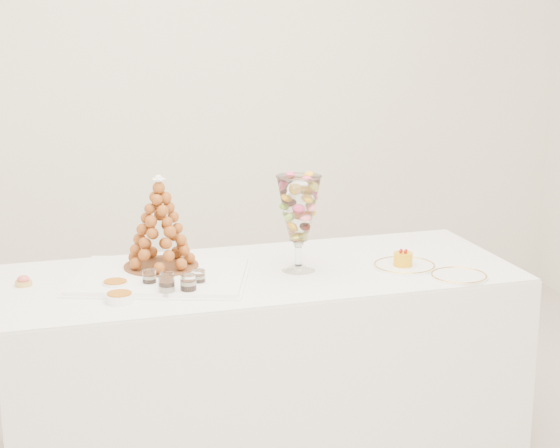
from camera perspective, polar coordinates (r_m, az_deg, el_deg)
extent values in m
cube|color=silver|center=(5.14, -6.30, 9.77)|extent=(4.50, 0.04, 2.80)
cube|color=white|center=(3.68, -1.13, -8.52)|extent=(1.98, 0.87, 0.73)
cube|color=white|center=(3.56, -1.16, -3.01)|extent=(1.97, 0.87, 0.01)
cube|color=white|center=(3.49, -7.32, -3.19)|extent=(0.72, 0.62, 0.02)
cylinder|color=white|center=(3.57, 1.13, -2.67)|extent=(0.13, 0.13, 0.02)
cylinder|color=white|center=(3.56, 1.13, -1.82)|extent=(0.03, 0.03, 0.09)
sphere|color=white|center=(3.55, 1.13, -1.13)|extent=(0.04, 0.04, 0.04)
cylinder|color=white|center=(3.64, 7.59, -2.56)|extent=(0.24, 0.24, 0.01)
cylinder|color=white|center=(3.55, 10.85, -3.14)|extent=(0.21, 0.21, 0.01)
cylinder|color=tan|center=(3.51, -15.36, -3.50)|extent=(0.06, 0.06, 0.02)
ellipsoid|color=#CB5553|center=(3.51, -15.38, -3.25)|extent=(0.05, 0.05, 0.03)
cylinder|color=white|center=(3.39, -7.97, -3.34)|extent=(0.05, 0.05, 0.07)
cylinder|color=white|center=(3.35, -6.91, -3.53)|extent=(0.06, 0.06, 0.07)
cylinder|color=white|center=(3.38, -4.98, -3.34)|extent=(0.06, 0.06, 0.06)
cylinder|color=white|center=(3.28, -6.92, -3.81)|extent=(0.07, 0.07, 0.08)
cylinder|color=white|center=(3.29, -5.61, -3.74)|extent=(0.06, 0.06, 0.08)
cylinder|color=white|center=(3.40, -10.00, -3.72)|extent=(0.09, 0.09, 0.03)
cylinder|color=white|center=(3.26, -9.76, -4.47)|extent=(0.10, 0.10, 0.03)
cylinder|color=brown|center=(3.58, -7.25, -2.54)|extent=(0.28, 0.28, 0.01)
cone|color=#8E4415|center=(3.53, -7.34, 0.15)|extent=(0.28, 0.28, 0.34)
sphere|color=white|center=(3.50, -7.42, 2.70)|extent=(0.03, 0.03, 0.03)
cylinder|color=#E29D0A|center=(3.62, 7.51, -2.14)|extent=(0.07, 0.07, 0.05)
sphere|color=#880D04|center=(3.62, 7.68, -1.62)|extent=(0.01, 0.01, 0.01)
sphere|color=#880D04|center=(3.62, 7.40, -1.60)|extent=(0.01, 0.01, 0.01)
sphere|color=#880D04|center=(3.60, 7.36, -1.67)|extent=(0.01, 0.01, 0.01)
sphere|color=#880D04|center=(3.60, 7.65, -1.69)|extent=(0.01, 0.01, 0.01)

